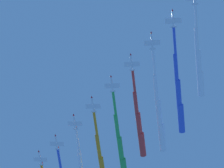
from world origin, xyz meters
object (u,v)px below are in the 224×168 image
at_px(jet_starboard_inner, 159,115).
at_px(jet_starboard_mid, 121,150).
at_px(jet_lead, 199,63).
at_px(jet_port_mid, 139,125).
at_px(jet_port_inner, 179,95).

relative_size(jet_starboard_inner, jet_starboard_mid, 1.04).
bearing_deg(jet_lead, jet_port_mid, 103.10).
bearing_deg(jet_lead, jet_starboard_inner, 96.16).
height_order(jet_lead, jet_port_mid, jet_lead).
xyz_separation_m(jet_port_mid, jet_starboard_mid, (-2.03, 18.19, -1.40)).
xyz_separation_m(jet_starboard_inner, jet_port_mid, (-6.93, 10.57, -0.04)).
relative_size(jet_port_mid, jet_starboard_mid, 0.92).
bearing_deg(jet_lead, jet_starboard_mid, 101.23).
distance_m(jet_starboard_inner, jet_starboard_mid, 30.16).
distance_m(jet_lead, jet_starboard_inner, 36.04).
relative_size(jet_lead, jet_port_inner, 0.86).
relative_size(jet_lead, jet_starboard_mid, 0.90).
xyz_separation_m(jet_lead, jet_port_mid, (-10.80, 46.40, -0.48)).
xyz_separation_m(jet_port_inner, jet_starboard_mid, (-12.50, 43.98, -1.13)).
bearing_deg(jet_starboard_inner, jet_port_inner, -76.92).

